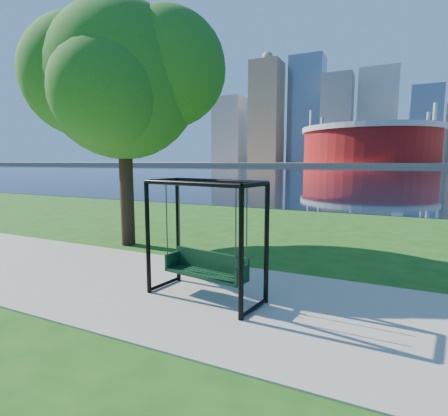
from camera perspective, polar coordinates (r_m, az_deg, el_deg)
The scene contains 8 objects.
ground at distance 7.20m, azimuth 0.35°, elevation -13.15°, with size 900.00×900.00×0.00m, color #1E5114.
path at distance 6.77m, azimuth -1.50°, elevation -14.37°, with size 120.00×4.00×0.03m, color #9E937F.
river at distance 108.17m, azimuth 23.95°, elevation 5.54°, with size 900.00×180.00×0.02m, color black.
far_bank at distance 312.12m, azimuth 25.00°, elevation 6.55°, with size 900.00×228.00×2.00m, color #937F60.
stadium at distance 241.73m, azimuth 22.62°, elevation 9.73°, with size 83.00×83.00×32.00m.
skyline at distance 327.28m, azimuth 24.61°, elevation 12.71°, with size 392.00×66.00×96.50m.
swing at distance 6.46m, azimuth -2.98°, elevation -5.62°, with size 2.29×1.27×2.22m.
park_tree at distance 11.34m, azimuth -16.23°, elevation 19.73°, with size 5.79×5.23×7.19m.
Camera 1 is at (2.84, -6.10, 2.54)m, focal length 28.00 mm.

